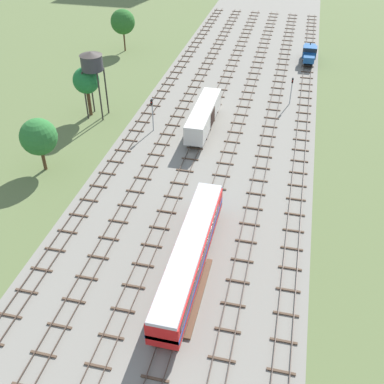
{
  "coord_description": "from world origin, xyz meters",
  "views": [
    {
      "loc": [
        10.19,
        -9.15,
        34.42
      ],
      "look_at": [
        0.0,
        34.15,
        1.5
      ],
      "focal_mm": 42.94,
      "sensor_mm": 36.0,
      "label": 1
    }
  ],
  "objects_px": {
    "freight_boxcar_centre_left_near": "(204,115)",
    "water_tower": "(92,63)",
    "signal_post_near": "(152,111)",
    "diesel_railcar_centre_nearest": "(190,254)",
    "shunter_loco_right_mid": "(309,53)",
    "signal_post_nearest": "(292,87)"
  },
  "relations": [
    {
      "from": "freight_boxcar_centre_left_near",
      "to": "water_tower",
      "type": "xyz_separation_m",
      "value": [
        -17.58,
        0.71,
        6.43
      ]
    },
    {
      "from": "freight_boxcar_centre_left_near",
      "to": "water_tower",
      "type": "relative_size",
      "value": 1.33
    },
    {
      "from": "signal_post_nearest",
      "to": "diesel_railcar_centre_nearest",
      "type": "bearing_deg",
      "value": -100.1
    },
    {
      "from": "freight_boxcar_centre_left_near",
      "to": "signal_post_near",
      "type": "distance_m",
      "value": 7.77
    },
    {
      "from": "signal_post_near",
      "to": "shunter_loco_right_mid",
      "type": "bearing_deg",
      "value": 57.25
    },
    {
      "from": "signal_post_nearest",
      "to": "signal_post_near",
      "type": "relative_size",
      "value": 0.9
    },
    {
      "from": "diesel_railcar_centre_nearest",
      "to": "signal_post_nearest",
      "type": "bearing_deg",
      "value": 79.9
    },
    {
      "from": "diesel_railcar_centre_nearest",
      "to": "signal_post_near",
      "type": "bearing_deg",
      "value": 114.21
    },
    {
      "from": "water_tower",
      "to": "diesel_railcar_centre_nearest",
      "type": "bearing_deg",
      "value": -53.38
    },
    {
      "from": "diesel_railcar_centre_nearest",
      "to": "freight_boxcar_centre_left_near",
      "type": "relative_size",
      "value": 1.46
    },
    {
      "from": "diesel_railcar_centre_nearest",
      "to": "signal_post_near",
      "type": "distance_m",
      "value": 30.24
    },
    {
      "from": "diesel_railcar_centre_nearest",
      "to": "shunter_loco_right_mid",
      "type": "relative_size",
      "value": 2.42
    },
    {
      "from": "shunter_loco_right_mid",
      "to": "water_tower",
      "type": "xyz_separation_m",
      "value": [
        -32.45,
        -31.96,
        6.87
      ]
    },
    {
      "from": "diesel_railcar_centre_nearest",
      "to": "signal_post_near",
      "type": "height_order",
      "value": "signal_post_near"
    },
    {
      "from": "shunter_loco_right_mid",
      "to": "water_tower",
      "type": "bearing_deg",
      "value": -135.44
    },
    {
      "from": "freight_boxcar_centre_left_near",
      "to": "water_tower",
      "type": "height_order",
      "value": "water_tower"
    },
    {
      "from": "freight_boxcar_centre_left_near",
      "to": "diesel_railcar_centre_nearest",
      "type": "bearing_deg",
      "value": -80.5
    },
    {
      "from": "signal_post_near",
      "to": "freight_boxcar_centre_left_near",
      "type": "bearing_deg",
      "value": 15.21
    },
    {
      "from": "freight_boxcar_centre_left_near",
      "to": "signal_post_nearest",
      "type": "bearing_deg",
      "value": 44.43
    },
    {
      "from": "signal_post_near",
      "to": "diesel_railcar_centre_nearest",
      "type": "bearing_deg",
      "value": -65.79
    },
    {
      "from": "diesel_railcar_centre_nearest",
      "to": "signal_post_near",
      "type": "xyz_separation_m",
      "value": [
        -12.4,
        27.57,
        0.78
      ]
    },
    {
      "from": "diesel_railcar_centre_nearest",
      "to": "signal_post_nearest",
      "type": "relative_size",
      "value": 4.3
    }
  ]
}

